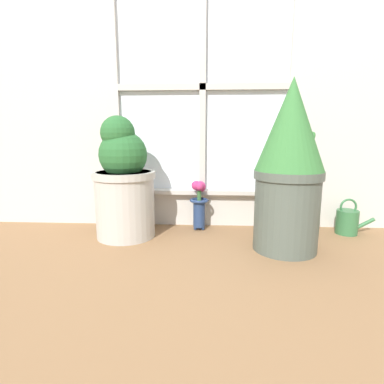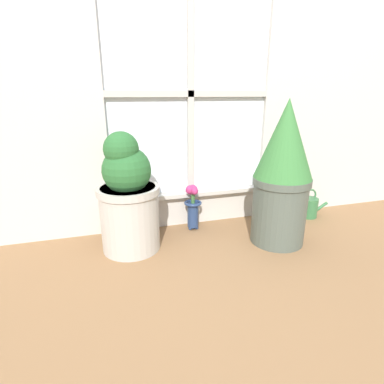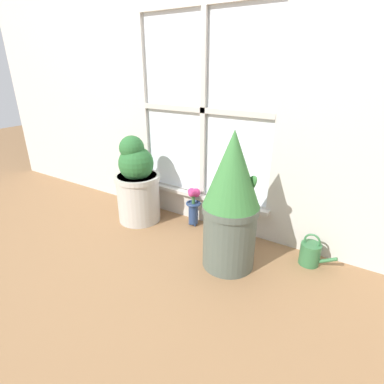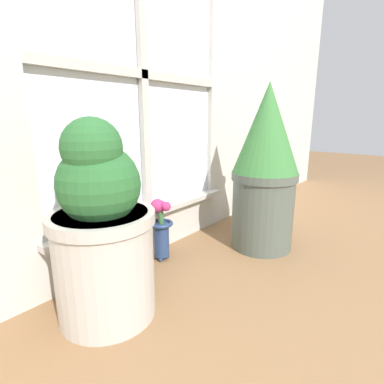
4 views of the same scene
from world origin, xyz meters
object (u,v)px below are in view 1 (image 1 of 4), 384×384
Objects in this scene: flower_vase at (199,201)px; watering_can at (347,221)px; potted_plant_left at (124,183)px; potted_plant_right at (289,166)px.

watering_can is (0.82, -0.03, -0.10)m from flower_vase.
flower_vase reaches higher than watering_can.
potted_plant_left is 0.43m from flower_vase.
potted_plant_left is 3.08× the size of watering_can.
potted_plant_right is 0.56m from flower_vase.
potted_plant_left is at bearing -174.92° from watering_can.
potted_plant_left reaches higher than flower_vase.
potted_plant_left is 0.81× the size of potted_plant_right.
potted_plant_right is 3.82× the size of watering_can.
flower_vase is (-0.42, 0.29, -0.23)m from potted_plant_right.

